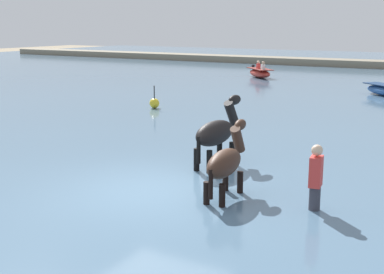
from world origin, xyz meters
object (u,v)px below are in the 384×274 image
Objects in this scene: horse_lead_dark_bay at (226,165)px; boat_far_offshore at (260,73)px; person_onlooker_left at (315,187)px; horse_trailing_black at (217,135)px; channel_buoy at (154,103)px.

horse_lead_dark_bay reaches higher than boat_far_offshore.
horse_lead_dark_bay is 1.70m from person_onlooker_left.
horse_lead_dark_bay is 1.12× the size of person_onlooker_left.
person_onlooker_left is (2.87, -1.65, -0.33)m from horse_trailing_black.
horse_trailing_black is at bearing -68.87° from boat_far_offshore.
boat_far_offshore is 1.48× the size of person_onlooker_left.
horse_lead_dark_bay is at bearing -173.16° from person_onlooker_left.
horse_lead_dark_bay is 10.91m from channel_buoy.
boat_far_offshore is at bearing 116.23° from person_onlooker_left.
horse_trailing_black is at bearing 150.04° from person_onlooker_left.
horse_lead_dark_bay is 22.88m from boat_far_offshore.
boat_far_offshore is 2.73× the size of channel_buoy.
boat_far_offshore is 23.38m from person_onlooker_left.
person_onlooker_left reaches higher than boat_far_offshore.
channel_buoy is (-6.12, 6.22, -0.55)m from horse_trailing_black.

